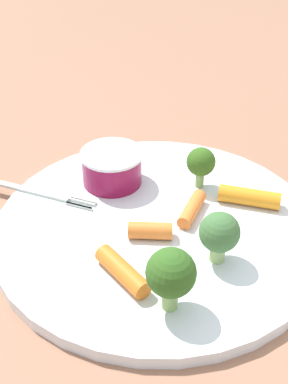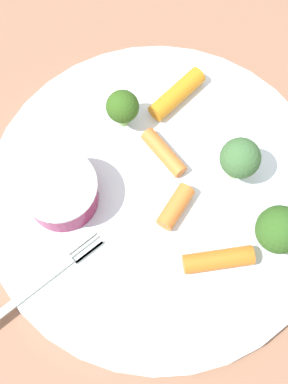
% 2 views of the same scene
% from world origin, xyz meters
% --- Properties ---
extents(ground_plane, '(2.40, 2.40, 0.00)m').
position_xyz_m(ground_plane, '(0.00, 0.00, 0.00)').
color(ground_plane, '#8F634B').
extents(plate, '(0.30, 0.30, 0.01)m').
position_xyz_m(plate, '(0.00, 0.00, 0.01)').
color(plate, white).
rests_on(plate, ground_plane).
extents(sauce_cup, '(0.06, 0.06, 0.03)m').
position_xyz_m(sauce_cup, '(-0.05, -0.06, 0.03)').
color(sauce_cup, maroon).
rests_on(sauce_cup, plate).
extents(broccoli_floret_0, '(0.03, 0.03, 0.04)m').
position_xyz_m(broccoli_floret_0, '(-0.07, 0.02, 0.04)').
color(broccoli_floret_0, '#7FAB5B').
rests_on(broccoli_floret_0, plate).
extents(broccoli_floret_1, '(0.04, 0.04, 0.05)m').
position_xyz_m(broccoli_floret_1, '(0.09, 0.04, 0.05)').
color(broccoli_floret_1, '#86AC5C').
rests_on(broccoli_floret_1, plate).
extents(broccoli_floret_2, '(0.03, 0.03, 0.05)m').
position_xyz_m(broccoli_floret_2, '(0.03, 0.06, 0.04)').
color(broccoli_floret_2, '#93B76D').
rests_on(broccoli_floret_2, plate).
extents(carrot_stick_0, '(0.05, 0.06, 0.02)m').
position_xyz_m(carrot_stick_0, '(0.08, -0.01, 0.02)').
color(carrot_stick_0, orange).
rests_on(carrot_stick_0, plate).
extents(carrot_stick_1, '(0.02, 0.06, 0.02)m').
position_xyz_m(carrot_stick_1, '(-0.06, 0.08, 0.02)').
color(carrot_stick_1, orange).
rests_on(carrot_stick_1, plate).
extents(carrot_stick_2, '(0.05, 0.02, 0.01)m').
position_xyz_m(carrot_stick_2, '(-0.02, 0.03, 0.02)').
color(carrot_stick_2, orange).
rests_on(carrot_stick_2, plate).
extents(carrot_stick_3, '(0.02, 0.04, 0.02)m').
position_xyz_m(carrot_stick_3, '(0.02, -0.00, 0.02)').
color(carrot_stick_3, orange).
rests_on(carrot_stick_3, plate).
extents(fork, '(0.02, 0.20, 0.00)m').
position_xyz_m(fork, '(-0.01, -0.16, 0.01)').
color(fork, '#B2BBB0').
rests_on(fork, plate).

